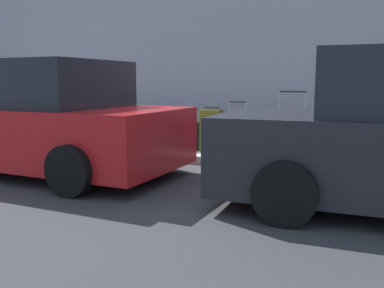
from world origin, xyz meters
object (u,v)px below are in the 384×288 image
object	(u,v)px
suitcase_red_5	(237,135)
suitcase_teal_8	(168,129)
suitcase_navy_4	(262,137)
suitcase_silver_3	(291,134)
suitcase_teal_1	(355,143)
suitcase_olive_6	(212,131)
fire_hydrant	(118,122)
bollard_post	(90,127)
suitcase_black_7	(190,136)
suitcase_maroon_9	(145,132)
suitcase_maroon_2	(322,135)
parked_car_red_1	(45,121)

from	to	relation	value
suitcase_red_5	suitcase_teal_8	size ratio (longest dim) A/B	1.20
suitcase_navy_4	suitcase_teal_8	bearing A→B (deg)	0.57
suitcase_red_5	suitcase_silver_3	bearing A→B (deg)	175.87
suitcase_navy_4	suitcase_red_5	size ratio (longest dim) A/B	0.73
suitcase_teal_1	suitcase_navy_4	world-z (taller)	suitcase_teal_1
suitcase_olive_6	fire_hydrant	bearing A→B (deg)	-1.95
suitcase_navy_4	suitcase_teal_8	world-z (taller)	suitcase_teal_8
suitcase_silver_3	suitcase_navy_4	xyz separation A→B (m)	(0.51, -0.04, -0.08)
suitcase_teal_8	fire_hydrant	xyz separation A→B (m)	(1.11, 0.01, 0.09)
suitcase_olive_6	fire_hydrant	world-z (taller)	fire_hydrant
suitcase_red_5	fire_hydrant	bearing A→B (deg)	1.37
suitcase_teal_8	bollard_post	world-z (taller)	suitcase_teal_8
suitcase_silver_3	suitcase_black_7	xyz separation A→B (m)	(1.86, -0.01, -0.13)
suitcase_maroon_9	bollard_post	xyz separation A→B (m)	(1.23, 0.09, 0.06)
suitcase_maroon_2	fire_hydrant	distance (m)	3.93
parked_car_red_1	suitcase_black_7	bearing A→B (deg)	-124.60
suitcase_maroon_2	suitcase_silver_3	bearing A→B (deg)	-2.24
suitcase_silver_3	fire_hydrant	distance (m)	3.43
suitcase_teal_1	suitcase_red_5	size ratio (longest dim) A/B	0.92
bollard_post	suitcase_silver_3	bearing A→B (deg)	-178.01
suitcase_teal_1	suitcase_navy_4	size ratio (longest dim) A/B	1.25
suitcase_maroon_2	suitcase_navy_4	size ratio (longest dim) A/B	1.48
suitcase_black_7	bollard_post	xyz separation A→B (m)	(2.15, 0.15, 0.09)
suitcase_teal_1	suitcase_maroon_9	bearing A→B (deg)	0.71
suitcase_navy_4	parked_car_red_1	xyz separation A→B (m)	(2.81, 2.14, 0.34)
suitcase_black_7	suitcase_maroon_9	size ratio (longest dim) A/B	1.23
fire_hydrant	parked_car_red_1	xyz separation A→B (m)	(-0.11, 2.11, 0.20)
suitcase_maroon_2	suitcase_red_5	xyz separation A→B (m)	(1.46, -0.09, -0.08)
suitcase_teal_1	bollard_post	bearing A→B (deg)	1.58
fire_hydrant	parked_car_red_1	bearing A→B (deg)	93.00
suitcase_silver_3	suitcase_teal_1	bearing A→B (deg)	179.95
suitcase_maroon_9	bollard_post	bearing A→B (deg)	4.26
suitcase_maroon_2	suitcase_navy_4	xyz separation A→B (m)	(1.01, -0.06, -0.09)
suitcase_teal_8	bollard_post	size ratio (longest dim) A/B	1.11
suitcase_teal_1	parked_car_red_1	size ratio (longest dim) A/B	0.20
suitcase_maroon_2	suitcase_black_7	distance (m)	2.36
suitcase_red_5	bollard_post	size ratio (longest dim) A/B	1.33
parked_car_red_1	suitcase_teal_1	bearing A→B (deg)	-154.01
suitcase_navy_4	bollard_post	distance (m)	3.50
suitcase_red_5	bollard_post	distance (m)	3.05
suitcase_maroon_2	suitcase_navy_4	world-z (taller)	suitcase_maroon_2
suitcase_red_5	parked_car_red_1	bearing A→B (deg)	42.71
bollard_post	fire_hydrant	bearing A→B (deg)	-165.55
suitcase_olive_6	suitcase_black_7	xyz separation A→B (m)	(0.46, -0.07, -0.12)
suitcase_navy_4	suitcase_maroon_9	size ratio (longest dim) A/B	1.08
suitcase_maroon_9	parked_car_red_1	xyz separation A→B (m)	(0.54, 2.06, 0.36)
suitcase_teal_1	suitcase_navy_4	bearing A→B (deg)	-1.40
suitcase_black_7	suitcase_teal_8	bearing A→B (deg)	-1.36
suitcase_navy_4	suitcase_teal_8	distance (m)	1.80
suitcase_teal_1	suitcase_navy_4	xyz separation A→B (m)	(1.51, -0.04, 0.01)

